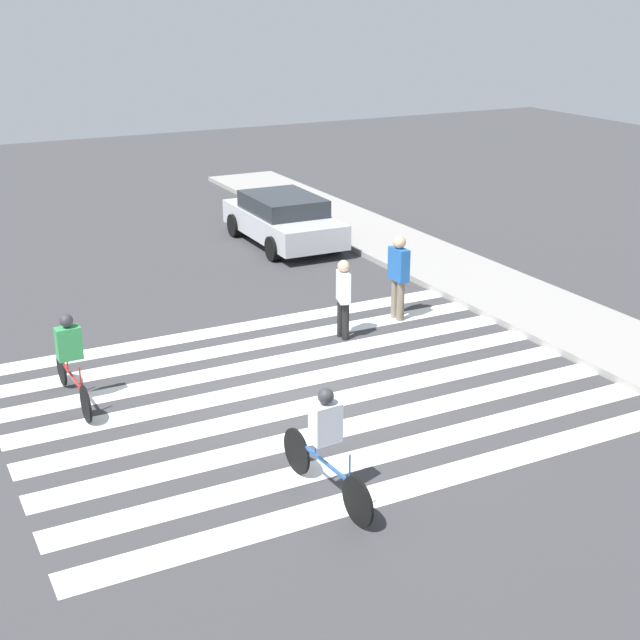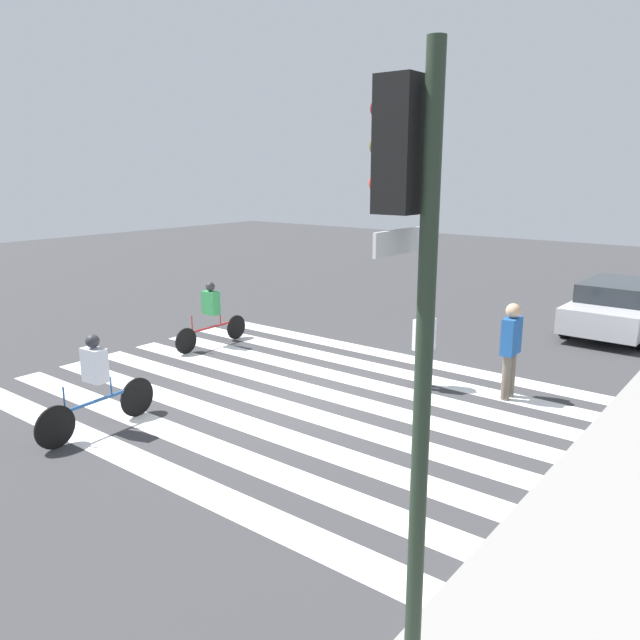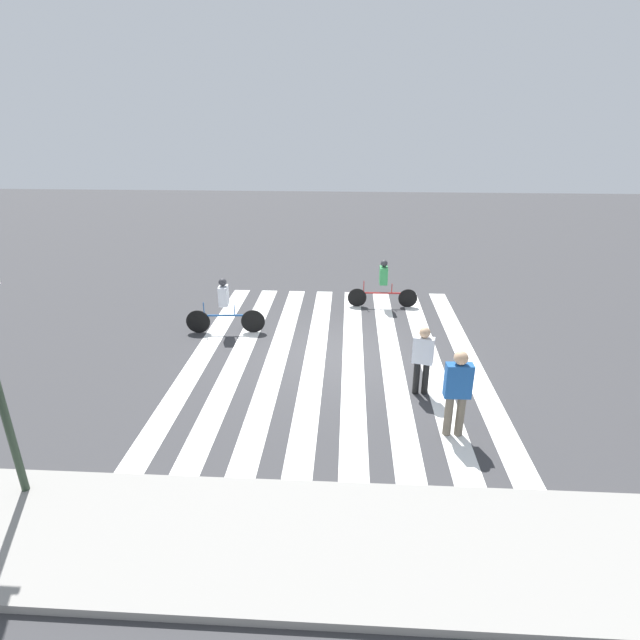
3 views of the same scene
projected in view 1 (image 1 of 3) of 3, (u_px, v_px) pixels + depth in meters
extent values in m
plane|color=#38383A|center=(307.00, 392.00, 15.30)|extent=(60.00, 60.00, 0.00)
cube|color=gray|center=(583.00, 329.00, 17.97)|extent=(36.00, 2.50, 0.14)
cube|color=white|center=(232.00, 329.00, 18.15)|extent=(0.54, 10.00, 0.01)
cube|color=white|center=(251.00, 345.00, 17.33)|extent=(0.54, 10.00, 0.01)
cube|color=white|center=(272.00, 362.00, 16.52)|extent=(0.54, 10.00, 0.01)
cube|color=white|center=(294.00, 382.00, 15.70)|extent=(0.54, 10.00, 0.01)
cube|color=white|center=(320.00, 403.00, 14.89)|extent=(0.54, 10.00, 0.01)
cube|color=white|center=(348.00, 427.00, 14.07)|extent=(0.54, 10.00, 0.01)
cube|color=white|center=(380.00, 454.00, 13.26)|extent=(0.54, 10.00, 0.01)
cube|color=white|center=(417.00, 484.00, 12.44)|extent=(0.54, 10.00, 0.01)
cylinder|color=#6B6051|center=(395.00, 298.00, 18.69)|extent=(0.16, 0.16, 0.86)
cylinder|color=#6B6051|center=(401.00, 301.00, 18.51)|extent=(0.16, 0.16, 0.86)
cube|color=#1E5199|center=(399.00, 264.00, 18.33)|extent=(0.50, 0.24, 0.68)
sphere|color=tan|center=(399.00, 242.00, 18.17)|extent=(0.27, 0.27, 0.27)
cylinder|color=black|center=(341.00, 318.00, 17.67)|extent=(0.14, 0.14, 0.76)
cylinder|color=black|center=(346.00, 321.00, 17.50)|extent=(0.14, 0.14, 0.76)
cube|color=silver|center=(343.00, 287.00, 17.35)|extent=(0.48, 0.32, 0.60)
sphere|color=tan|center=(344.00, 266.00, 17.21)|extent=(0.24, 0.24, 0.24)
cylinder|color=black|center=(358.00, 502.00, 11.39)|extent=(0.68, 0.09, 0.68)
cylinder|color=black|center=(297.00, 451.00, 12.64)|extent=(0.68, 0.09, 0.68)
cube|color=#1E4C8C|center=(326.00, 463.00, 11.95)|extent=(1.33, 0.13, 0.04)
cylinder|color=#1E4C8C|center=(315.00, 444.00, 12.11)|extent=(0.03, 0.03, 0.32)
cylinder|color=#1E4C8C|center=(350.00, 468.00, 11.41)|extent=(0.03, 0.03, 0.40)
cube|color=silver|center=(326.00, 423.00, 11.74)|extent=(0.27, 0.42, 0.55)
sphere|color=#333338|center=(326.00, 396.00, 11.61)|extent=(0.22, 0.22, 0.22)
cylinder|color=black|center=(86.00, 404.00, 14.15)|extent=(0.61, 0.05, 0.61)
cylinder|color=black|center=(62.00, 369.00, 15.50)|extent=(0.61, 0.05, 0.61)
cube|color=maroon|center=(72.00, 377.00, 14.77)|extent=(1.39, 0.06, 0.04)
cylinder|color=maroon|center=(67.00, 362.00, 14.95)|extent=(0.03, 0.03, 0.32)
cylinder|color=maroon|center=(80.00, 379.00, 14.19)|extent=(0.03, 0.03, 0.40)
cube|color=#338C4C|center=(69.00, 343.00, 14.56)|extent=(0.25, 0.40, 0.55)
sphere|color=#333338|center=(66.00, 321.00, 14.43)|extent=(0.22, 0.22, 0.22)
cube|color=#B7B7BC|center=(283.00, 223.00, 24.10)|extent=(4.37, 1.91, 0.63)
cube|color=#23282D|center=(283.00, 204.00, 23.91)|extent=(2.42, 1.73, 0.46)
cylinder|color=black|center=(336.00, 240.00, 23.44)|extent=(0.64, 0.21, 0.64)
cylinder|color=black|center=(273.00, 249.00, 22.68)|extent=(0.64, 0.21, 0.64)
cylinder|color=black|center=(293.00, 218.00, 25.70)|extent=(0.64, 0.21, 0.64)
cylinder|color=black|center=(234.00, 225.00, 24.94)|extent=(0.64, 0.21, 0.64)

